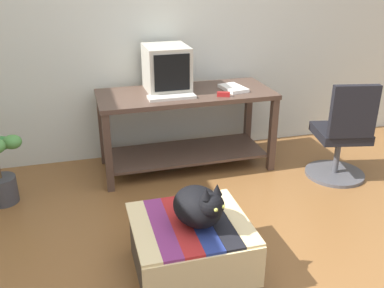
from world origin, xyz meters
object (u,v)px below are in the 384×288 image
Objects in this scene: ottoman_with_blanket at (190,247)px; office_chair at (342,138)px; cat at (200,206)px; stapler at (223,94)px; keyboard at (172,97)px; tv_monitor at (167,69)px; desk at (186,116)px; book at (233,88)px.

office_chair is (1.59, 0.85, 0.21)m from ottoman_with_blanket.
stapler is (0.59, 1.28, 0.26)m from cat.
stapler is (0.44, -0.07, 0.01)m from keyboard.
tv_monitor reaches higher than cat.
tv_monitor reaches higher than desk.
stapler is at bearing -10.03° from office_chair.
keyboard is 1.51m from office_chair.
book is 0.23m from stapler.
tv_monitor is at bearing 86.13° from keyboard.
desk is at bearing 76.29° from ottoman_with_blanket.
ottoman_with_blanket is (-0.35, -1.45, -0.32)m from desk.
cat is at bearing -41.16° from ottoman_with_blanket.
office_chair is 1.09m from stapler.
keyboard is at bearing 59.79° from cat.
tv_monitor is (-0.15, 0.10, 0.42)m from desk.
ottoman_with_blanket is at bearing 40.01° from office_chair.
ottoman_with_blanket is 0.31m from cat.
office_chair reaches higher than stapler.
cat is at bearing -102.09° from desk.
stapler reaches higher than cat.
desk is 0.49m from book.
office_chair reaches higher than book.
office_chair reaches higher than cat.
cat is (-0.74, -1.45, -0.25)m from book.
tv_monitor is at bearing 155.26° from book.
tv_monitor reaches higher than ottoman_with_blanket.
book is at bearing -20.61° from stapler.
desk is 1.52m from cat.
book is 1.04m from office_chair.
desk is at bearing 163.70° from book.
stapler reaches higher than keyboard.
book is at bearing 39.08° from cat.
desk is 2.24× the size of ottoman_with_blanket.
desk reaches higher than ottoman_with_blanket.
office_chair is at bearing -18.48° from keyboard.
desk is 5.65× the size of book.
office_chair is at bearing -44.75° from book.
desk is at bearing 42.14° from keyboard.
tv_monitor is 0.62× the size of ottoman_with_blanket.
keyboard is 0.45× the size of office_chair.
desk is 3.88× the size of keyboard.
keyboard is at bearing 81.54° from ottoman_with_blanket.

